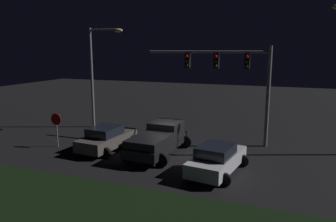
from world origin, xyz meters
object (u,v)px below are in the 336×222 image
at_px(pickup_truck, 160,138).
at_px(car_sedan_far, 217,159).
at_px(street_lamp_left, 98,65).
at_px(car_sedan, 107,138).
at_px(traffic_signal_gantry, 231,71).
at_px(stop_sign, 56,124).

distance_m(pickup_truck, car_sedan_far, 4.35).
height_order(car_sedan_far, street_lamp_left, street_lamp_left).
bearing_deg(car_sedan, traffic_signal_gantry, -53.88).
xyz_separation_m(pickup_truck, stop_sign, (-6.76, -1.07, 0.56)).
bearing_deg(traffic_signal_gantry, car_sedan_far, -85.43).
bearing_deg(car_sedan, stop_sign, 105.89).
distance_m(traffic_signal_gantry, stop_sign, 11.84).
xyz_separation_m(street_lamp_left, stop_sign, (0.31, -5.62, -3.47)).
distance_m(pickup_truck, traffic_signal_gantry, 6.51).
bearing_deg(street_lamp_left, car_sedan_far, -30.24).
height_order(traffic_signal_gantry, street_lamp_left, street_lamp_left).
bearing_deg(stop_sign, car_sedan_far, -4.23).
relative_size(car_sedan_far, traffic_signal_gantry, 0.55).
relative_size(traffic_signal_gantry, stop_sign, 3.73).
relative_size(pickup_truck, car_sedan, 1.21).
height_order(street_lamp_left, stop_sign, street_lamp_left).
height_order(car_sedan, traffic_signal_gantry, traffic_signal_gantry).
height_order(pickup_truck, car_sedan, pickup_truck).
bearing_deg(pickup_truck, street_lamp_left, 59.45).
relative_size(car_sedan, traffic_signal_gantry, 0.54).
relative_size(street_lamp_left, stop_sign, 3.55).
bearing_deg(car_sedan_far, stop_sign, 94.16).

